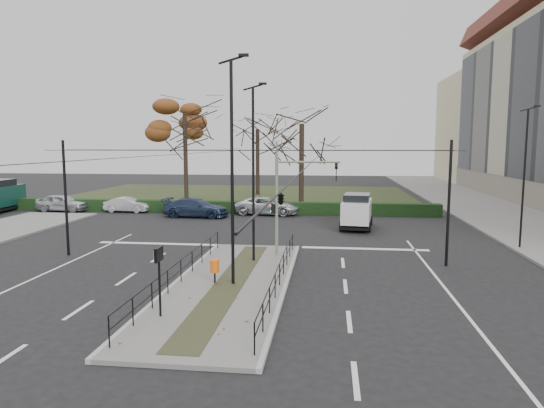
{
  "coord_description": "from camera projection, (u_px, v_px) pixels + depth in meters",
  "views": [
    {
      "loc": [
        4.0,
        -21.51,
        5.78
      ],
      "look_at": [
        0.44,
        8.26,
        2.09
      ],
      "focal_mm": 32.0,
      "sensor_mm": 36.0,
      "label": 1
    }
  ],
  "objects": [
    {
      "name": "bare_tree_center",
      "position": [
        258.0,
        134.0,
        54.68
      ],
      "size": [
        6.44,
        6.44,
        9.84
      ],
      "color": "black",
      "rests_on": "park"
    },
    {
      "name": "sidewalk_east",
      "position": [
        492.0,
        211.0,
        41.93
      ],
      "size": [
        8.0,
        90.0,
        0.14
      ],
      "primitive_type": "cube",
      "color": "#64615F",
      "rests_on": "ground"
    },
    {
      "name": "median_island",
      "position": [
        230.0,
        284.0,
        19.9
      ],
      "size": [
        4.4,
        15.0,
        0.14
      ],
      "primitive_type": "cube",
      "color": "#64615F",
      "rests_on": "ground"
    },
    {
      "name": "parked_car_second",
      "position": [
        127.0,
        205.0,
        41.6
      ],
      "size": [
        3.87,
        1.43,
        1.26
      ],
      "primitive_type": "imported",
      "rotation": [
        0.0,
        0.0,
        1.55
      ],
      "color": "#B7B9BF",
      "rests_on": "ground"
    },
    {
      "name": "streetlamp_median_far",
      "position": [
        254.0,
        172.0,
        23.14
      ],
      "size": [
        0.71,
        0.15,
        8.51
      ],
      "color": "black",
      "rests_on": "median_island"
    },
    {
      "name": "ground",
      "position": [
        241.0,
        270.0,
        22.37
      ],
      "size": [
        140.0,
        140.0,
        0.0
      ],
      "primitive_type": "plane",
      "color": "black",
      "rests_on": "ground"
    },
    {
      "name": "park",
      "position": [
        240.0,
        196.0,
        54.61
      ],
      "size": [
        38.0,
        26.0,
        0.1
      ],
      "primitive_type": "cube",
      "color": "#273118",
      "rests_on": "ground"
    },
    {
      "name": "catenary",
      "position": [
        247.0,
        193.0,
        23.55
      ],
      "size": [
        20.0,
        34.0,
        6.0
      ],
      "color": "black",
      "rests_on": "ground"
    },
    {
      "name": "parked_car_fourth",
      "position": [
        268.0,
        206.0,
        40.15
      ],
      "size": [
        5.41,
        2.79,
        1.46
      ],
      "primitive_type": "imported",
      "rotation": [
        0.0,
        0.0,
        1.5
      ],
      "color": "#B7B9BF",
      "rests_on": "ground"
    },
    {
      "name": "parked_car_first",
      "position": [
        62.0,
        203.0,
        42.04
      ],
      "size": [
        4.5,
        1.96,
        1.51
      ],
      "primitive_type": "imported",
      "rotation": [
        0.0,
        0.0,
        1.53
      ],
      "color": "#B7B9BF",
      "rests_on": "ground"
    },
    {
      "name": "rust_tree",
      "position": [
        185.0,
        114.0,
        49.51
      ],
      "size": [
        9.83,
        9.83,
        11.5
      ],
      "color": "black",
      "rests_on": "park"
    },
    {
      "name": "parked_car_third",
      "position": [
        196.0,
        208.0,
        38.81
      ],
      "size": [
        5.34,
        2.48,
        1.51
      ],
      "primitive_type": "imported",
      "rotation": [
        0.0,
        0.0,
        1.5
      ],
      "color": "#212E4D",
      "rests_on": "ground"
    },
    {
      "name": "streetlamp_sidewalk",
      "position": [
        524.0,
        176.0,
        26.32
      ],
      "size": [
        0.64,
        0.13,
        7.72
      ],
      "color": "black",
      "rests_on": "sidewalk_east"
    },
    {
      "name": "bare_tree_near",
      "position": [
        302.0,
        130.0,
        42.48
      ],
      "size": [
        6.56,
        6.56,
        9.95
      ],
      "color": "black",
      "rests_on": "park"
    },
    {
      "name": "white_van",
      "position": [
        357.0,
        210.0,
        33.52
      ],
      "size": [
        2.46,
        4.66,
        2.4
      ],
      "color": "silver",
      "rests_on": "ground"
    },
    {
      "name": "median_railing",
      "position": [
        230.0,
        263.0,
        19.69
      ],
      "size": [
        4.14,
        13.24,
        0.92
      ],
      "color": "black",
      "rests_on": "median_island"
    },
    {
      "name": "streetlamp_median_near",
      "position": [
        233.0,
        170.0,
        19.15
      ],
      "size": [
        0.76,
        0.16,
        9.1
      ],
      "color": "black",
      "rests_on": "median_island"
    },
    {
      "name": "info_panel",
      "position": [
        159.0,
        262.0,
        15.79
      ],
      "size": [
        0.13,
        0.61,
        2.32
      ],
      "color": "black",
      "rests_on": "median_island"
    },
    {
      "name": "traffic_light",
      "position": [
        283.0,
        197.0,
        24.54
      ],
      "size": [
        3.51,
        1.98,
        5.17
      ],
      "color": "gray",
      "rests_on": "median_island"
    },
    {
      "name": "litter_bin",
      "position": [
        215.0,
        266.0,
        19.8
      ],
      "size": [
        0.38,
        0.38,
        0.96
      ],
      "color": "black",
      "rests_on": "median_island"
    },
    {
      "name": "hedge",
      "position": [
        212.0,
        207.0,
        41.35
      ],
      "size": [
        38.0,
        1.0,
        1.0
      ],
      "primitive_type": "cube",
      "color": "black",
      "rests_on": "ground"
    }
  ]
}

